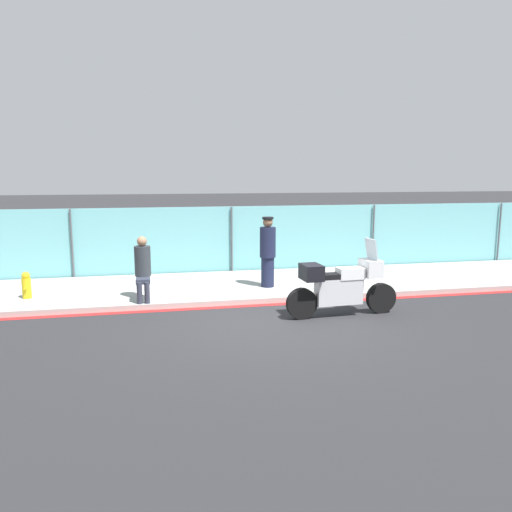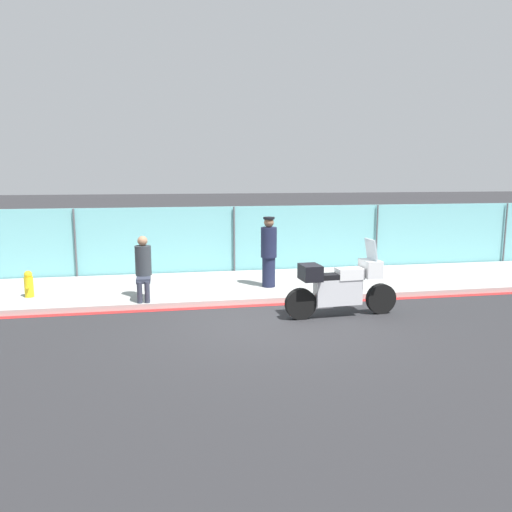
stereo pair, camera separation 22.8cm
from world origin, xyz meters
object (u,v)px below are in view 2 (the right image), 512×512
at_px(officer_standing, 269,251).
at_px(motorcycle, 341,286).
at_px(fire_hydrant, 29,284).
at_px(person_seated_on_curb, 143,264).

bearing_deg(officer_standing, motorcycle, -67.49).
relative_size(motorcycle, officer_standing, 1.39).
relative_size(officer_standing, fire_hydrant, 2.85).
xyz_separation_m(officer_standing, fire_hydrant, (-5.34, -0.04, -0.56)).
bearing_deg(motorcycle, person_seated_on_curb, 153.34).
xyz_separation_m(officer_standing, person_seated_on_curb, (-2.87, -0.63, -0.10)).
bearing_deg(fire_hydrant, officer_standing, 0.43).
height_order(motorcycle, fire_hydrant, motorcycle).
relative_size(motorcycle, person_seated_on_curb, 1.71).
xyz_separation_m(motorcycle, officer_standing, (-0.95, 2.30, 0.35)).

